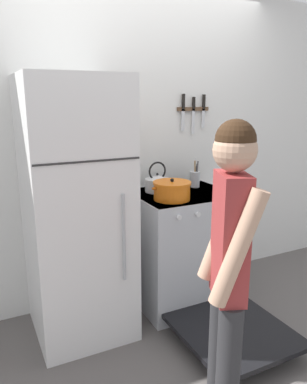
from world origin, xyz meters
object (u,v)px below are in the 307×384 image
(refrigerator, at_px, (77,211))
(dutch_oven_pot, at_px, (172,190))
(utensil_jar, at_px, (195,179))
(person, at_px, (228,272))
(tea_kettle, at_px, (158,183))
(stove_range, at_px, (184,250))

(refrigerator, height_order, dutch_oven_pot, refrigerator)
(utensil_jar, distance_m, person, 1.56)
(refrigerator, height_order, person, refrigerator)
(tea_kettle, height_order, utensil_jar, same)
(dutch_oven_pot, bearing_deg, utensil_jar, 36.08)
(refrigerator, bearing_deg, person, -73.11)
(tea_kettle, height_order, person, person)
(stove_range, bearing_deg, tea_kettle, 133.45)
(stove_range, height_order, person, person)
(stove_range, relative_size, tea_kettle, 5.71)
(stove_range, relative_size, person, 0.89)
(refrigerator, distance_m, person, 1.28)
(tea_kettle, bearing_deg, stove_range, -46.55)
(refrigerator, height_order, tea_kettle, refrigerator)
(refrigerator, distance_m, dutch_oven_pot, 0.71)
(stove_range, xyz_separation_m, utensil_jar, (0.20, 0.18, 0.54))
(dutch_oven_pot, distance_m, tea_kettle, 0.27)
(utensil_jar, bearing_deg, tea_kettle, -178.96)
(utensil_jar, bearing_deg, person, -116.67)
(refrigerator, bearing_deg, dutch_oven_pot, -9.15)
(dutch_oven_pot, distance_m, person, 1.17)
(tea_kettle, bearing_deg, utensil_jar, 1.04)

